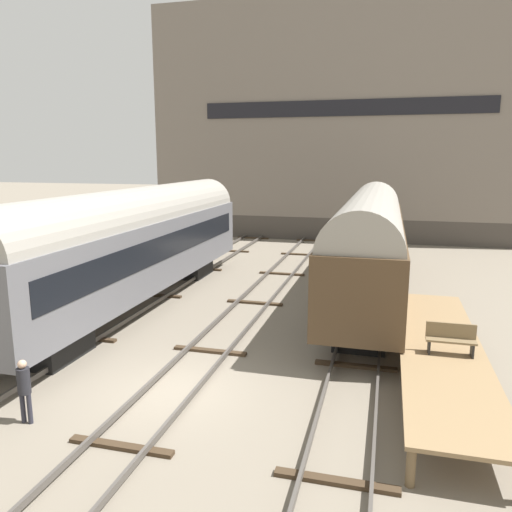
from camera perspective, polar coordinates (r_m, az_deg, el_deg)
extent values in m
plane|color=slate|center=(15.11, -9.32, -14.95)|extent=(200.00, 200.00, 0.00)
cube|color=#4C4742|center=(17.97, -26.42, -11.03)|extent=(0.08, 60.00, 0.16)
cube|color=#4C4742|center=(17.10, -22.72, -11.85)|extent=(0.08, 60.00, 0.16)
cube|color=#3D2D1E|center=(19.79, -19.06, -8.82)|extent=(2.60, 0.24, 0.10)
cube|color=#3D2D1E|center=(24.73, -11.34, -4.41)|extent=(2.60, 0.24, 0.10)
cube|color=#3D2D1E|center=(30.06, -6.33, -1.47)|extent=(2.60, 0.24, 0.10)
cube|color=#3D2D1E|center=(35.60, -2.86, 0.59)|extent=(2.60, 0.24, 0.10)
cube|color=#3D2D1E|center=(41.27, -0.33, 2.08)|extent=(2.60, 0.24, 0.10)
cube|color=#4C4742|center=(15.32, -11.87, -13.93)|extent=(0.08, 60.00, 0.16)
cube|color=#4C4742|center=(14.77, -6.71, -14.74)|extent=(0.08, 60.00, 0.16)
cube|color=#3D2D1E|center=(12.76, -15.17, -20.25)|extent=(2.60, 0.24, 0.10)
cube|color=#3D2D1E|center=(17.62, -5.29, -10.74)|extent=(2.60, 0.24, 0.10)
cube|color=#3D2D1E|center=(23.03, -0.14, -5.36)|extent=(2.60, 0.24, 0.10)
cube|color=#3D2D1E|center=(28.67, 2.96, -2.03)|extent=(2.60, 0.24, 0.10)
cube|color=#3D2D1E|center=(34.44, 5.03, 0.19)|extent=(2.60, 0.24, 0.10)
cube|color=#3D2D1E|center=(40.27, 6.50, 1.78)|extent=(2.60, 0.24, 0.10)
cube|color=#4C4742|center=(13.98, 7.43, -16.35)|extent=(0.08, 60.00, 0.16)
cube|color=#4C4742|center=(13.91, 13.56, -16.75)|extent=(0.08, 60.00, 0.16)
cube|color=#3D2D1E|center=(11.43, 9.15, -24.08)|extent=(2.60, 0.24, 0.10)
cube|color=#3D2D1E|center=(16.69, 11.31, -12.22)|extent=(2.60, 0.24, 0.10)
cube|color=#3D2D1E|center=(22.32, 12.32, -6.17)|extent=(2.60, 0.24, 0.10)
cube|color=#3D2D1E|center=(28.11, 12.91, -2.58)|extent=(2.60, 0.24, 0.10)
cube|color=#3D2D1E|center=(33.97, 13.29, -0.22)|extent=(2.60, 0.24, 0.10)
cube|color=#3D2D1E|center=(39.87, 13.57, 1.44)|extent=(2.60, 0.24, 0.10)
cube|color=black|center=(29.96, 13.09, -0.86)|extent=(1.80, 2.40, 1.00)
cube|color=black|center=(18.61, 11.82, -8.24)|extent=(1.80, 2.40, 1.00)
cube|color=#4C3823|center=(23.83, 12.80, 0.69)|extent=(2.88, 18.10, 2.76)
cube|color=black|center=(23.77, 12.83, 1.47)|extent=(2.92, 16.65, 0.99)
cylinder|color=gray|center=(23.62, 12.94, 3.98)|extent=(2.73, 17.73, 2.73)
cube|color=black|center=(28.58, -7.45, -1.23)|extent=(1.80, 2.40, 1.00)
cube|color=black|center=(18.27, -22.34, -9.25)|extent=(1.80, 2.40, 1.00)
cube|color=slate|center=(22.74, -13.42, 0.38)|extent=(2.92, 18.91, 2.93)
cube|color=black|center=(22.68, -13.46, 1.26)|extent=(2.96, 17.40, 1.06)
cylinder|color=gray|center=(22.52, -13.59, 4.05)|extent=(2.77, 18.53, 2.77)
cube|color=#8C704C|center=(16.54, 20.38, -9.76)|extent=(2.44, 11.87, 0.10)
cylinder|color=brown|center=(11.48, 17.27, -22.05)|extent=(0.20, 0.20, 0.85)
cylinder|color=brown|center=(22.10, 16.16, -5.52)|extent=(0.20, 0.20, 0.85)
cylinder|color=brown|center=(22.27, 21.70, -5.75)|extent=(0.20, 0.20, 0.85)
cylinder|color=brown|center=(16.63, 16.53, -11.15)|extent=(0.20, 0.20, 0.85)
cylinder|color=brown|center=(16.86, 23.95, -11.37)|extent=(0.20, 0.20, 0.85)
cube|color=brown|center=(15.78, 21.39, -9.00)|extent=(1.40, 0.40, 0.06)
cube|color=brown|center=(15.86, 21.39, -7.92)|extent=(1.40, 0.06, 0.45)
cube|color=black|center=(15.80, 19.15, -9.71)|extent=(0.06, 0.40, 0.40)
cube|color=black|center=(15.94, 23.48, -9.83)|extent=(0.06, 0.40, 0.40)
cylinder|color=#282833|center=(14.46, -25.09, -15.42)|extent=(0.12, 0.12, 0.81)
cylinder|color=#282833|center=(14.34, -24.45, -15.59)|extent=(0.12, 0.12, 0.81)
cylinder|color=#232328|center=(14.09, -25.02, -12.81)|extent=(0.32, 0.32, 0.67)
sphere|color=tan|center=(13.93, -25.18, -11.13)|extent=(0.22, 0.22, 0.22)
cube|color=#46403A|center=(46.39, 10.25, 4.02)|extent=(31.20, 12.60, 1.87)
cube|color=slate|center=(46.19, 10.66, 15.60)|extent=(31.20, 12.60, 16.82)
cube|color=black|center=(39.88, 9.94, 16.34)|extent=(21.84, 0.10, 1.20)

